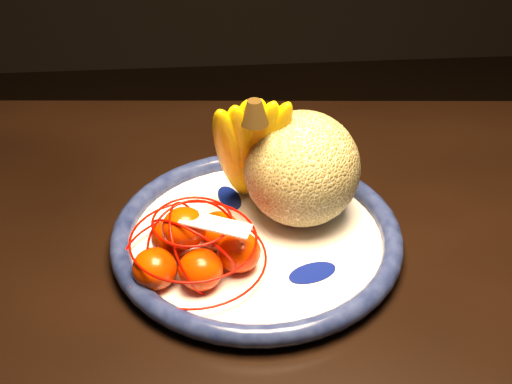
{
  "coord_description": "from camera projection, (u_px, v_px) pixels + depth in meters",
  "views": [
    {
      "loc": [
        -0.04,
        -0.48,
        1.32
      ],
      "look_at": [
        0.0,
        0.15,
        0.86
      ],
      "focal_mm": 50.0,
      "sensor_mm": 36.0,
      "label": 1
    }
  ],
  "objects": [
    {
      "name": "banana_bunch",
      "position": [
        248.0,
        146.0,
        0.8
      ],
      "size": [
        0.12,
        0.11,
        0.18
      ],
      "rotation": [
        0.0,
        0.0,
        0.14
      ],
      "color": "#FFCC00",
      "rests_on": "fruit_bowl"
    },
    {
      "name": "fruit_bowl",
      "position": [
        257.0,
        237.0,
        0.81
      ],
      "size": [
        0.33,
        0.33,
        0.03
      ],
      "rotation": [
        0.0,
        0.0,
        -0.26
      ],
      "color": "white",
      "rests_on": "dining_table"
    },
    {
      "name": "cantaloupe",
      "position": [
        302.0,
        169.0,
        0.81
      ],
      "size": [
        0.13,
        0.13,
        0.13
      ],
      "primitive_type": "sphere",
      "color": "olive",
      "rests_on": "fruit_bowl"
    },
    {
      "name": "dining_table",
      "position": [
        176.0,
        383.0,
        0.76
      ],
      "size": [
        1.65,
        1.07,
        0.79
      ],
      "rotation": [
        0.0,
        0.0,
        -0.08
      ],
      "color": "black",
      "rests_on": "ground"
    },
    {
      "name": "mandarin_bag",
      "position": [
        195.0,
        247.0,
        0.75
      ],
      "size": [
        0.17,
        0.17,
        0.1
      ],
      "rotation": [
        0.0,
        0.0,
        0.08
      ],
      "color": "#FD3900",
      "rests_on": "fruit_bowl"
    },
    {
      "name": "price_tag",
      "position": [
        216.0,
        224.0,
        0.72
      ],
      "size": [
        0.08,
        0.05,
        0.01
      ],
      "primitive_type": "cube",
      "rotation": [
        -0.14,
        0.1,
        -0.31
      ],
      "color": "white",
      "rests_on": "mandarin_bag"
    }
  ]
}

